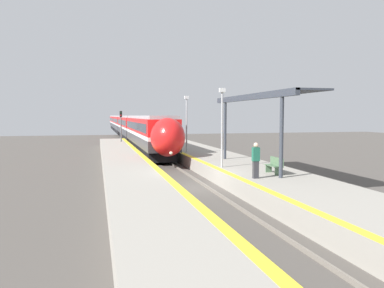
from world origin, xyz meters
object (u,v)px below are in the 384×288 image
Objects in this scene: train at (125,125)px; person_waiting at (256,160)px; lamppost_near at (222,122)px; lamppost_mid at (187,120)px; platform_bench at (275,165)px; railway_signal at (121,126)px.

person_waiting is at bearing -87.35° from train.
lamppost_near is (2.19, -49.90, 1.36)m from train.
person_waiting is 13.73m from lamppost_mid.
lamppost_near is at bearing 121.45° from platform_bench.
lamppost_mid is (2.19, -40.61, 1.36)m from train.
railway_signal is (-6.54, 26.80, 1.42)m from platform_bench.
railway_signal reaches higher than platform_bench.
train is 53.24m from platform_bench.
train is 18.89× the size of lamppost_mid.
platform_bench is 0.33× the size of railway_signal.
train is 50.32× the size of person_waiting.
train is 49.97m from lamppost_near.
person_waiting is at bearing -88.65° from lamppost_mid.
train is at bearing 92.51° from lamppost_near.
person_waiting reaches higher than platform_bench.
person_waiting is 0.39× the size of railway_signal.
person_waiting is at bearing -144.97° from platform_bench.
train is 40.69m from lamppost_mid.
lamppost_mid is (4.60, -14.34, 0.89)m from railway_signal.
person_waiting is at bearing -80.01° from railway_signal.
person_waiting is 0.38× the size of lamppost_mid.
railway_signal is (-4.92, 27.93, 0.94)m from person_waiting.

